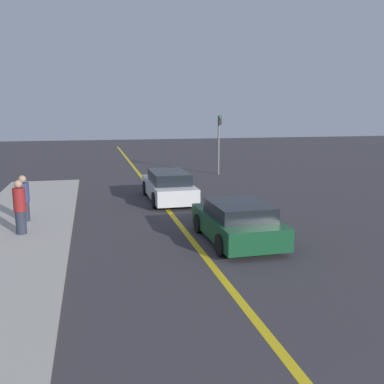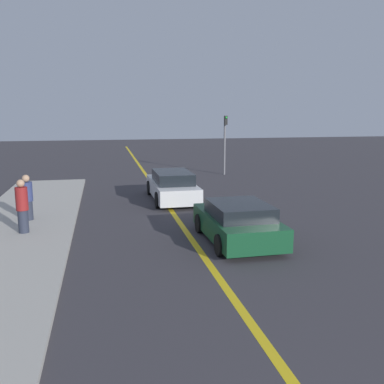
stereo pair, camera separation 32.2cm
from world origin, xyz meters
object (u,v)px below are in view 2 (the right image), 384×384
(pedestrian_mid_group, at_px, (27,198))
(traffic_light, at_px, (225,138))
(car_near_right_lane, at_px, (238,222))
(car_ahead_center, at_px, (172,186))
(pedestrian_near_curb, at_px, (22,206))

(pedestrian_mid_group, xyz_separation_m, traffic_light, (10.12, 9.90, 1.36))
(car_near_right_lane, relative_size, traffic_light, 1.06)
(car_near_right_lane, distance_m, car_ahead_center, 6.58)
(car_near_right_lane, bearing_deg, pedestrian_near_curb, 162.08)
(car_near_right_lane, bearing_deg, pedestrian_mid_group, 150.03)
(pedestrian_mid_group, bearing_deg, car_near_right_lane, -28.97)
(car_near_right_lane, distance_m, pedestrian_mid_group, 7.57)
(car_near_right_lane, relative_size, car_ahead_center, 0.82)
(pedestrian_near_curb, xyz_separation_m, pedestrian_mid_group, (-0.13, 1.69, -0.05))
(car_near_right_lane, bearing_deg, car_ahead_center, 97.44)
(car_ahead_center, bearing_deg, pedestrian_near_curb, -141.19)
(traffic_light, bearing_deg, car_near_right_lane, -104.46)
(car_near_right_lane, distance_m, pedestrian_near_curb, 6.79)
(car_near_right_lane, xyz_separation_m, traffic_light, (3.50, 13.56, 1.67))
(car_ahead_center, height_order, pedestrian_mid_group, pedestrian_mid_group)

